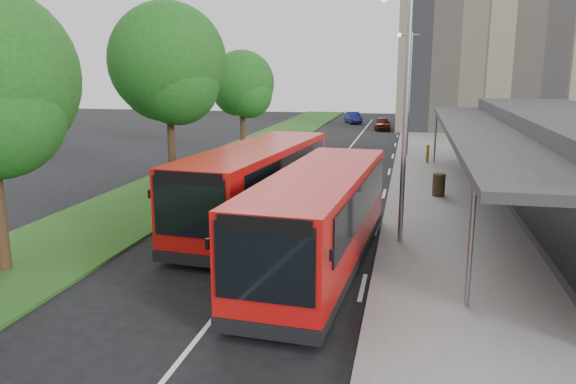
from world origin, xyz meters
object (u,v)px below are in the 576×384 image
(bus_second, at_px, (257,186))
(car_far, at_px, (353,118))
(lamp_post_near, at_px, (403,104))
(car_near, at_px, (382,123))
(tree_mid, at_px, (168,69))
(lamp_post_far, at_px, (408,86))
(tree_far, at_px, (242,87))
(bollard, at_px, (428,154))
(litter_bin, at_px, (439,185))
(bus_main, at_px, (320,220))

(bus_second, distance_m, car_far, 42.02)
(lamp_post_near, relative_size, car_near, 2.16)
(tree_mid, xyz_separation_m, car_far, (5.22, 36.27, -5.17))
(lamp_post_far, xyz_separation_m, car_far, (-5.91, 23.32, -4.11))
(tree_far, relative_size, bollard, 6.51)
(lamp_post_far, bearing_deg, litter_bin, -82.60)
(tree_far, bearing_deg, bus_second, -71.65)
(lamp_post_near, xyz_separation_m, lamp_post_far, (0.00, 20.00, 0.00))
(lamp_post_near, height_order, car_far, lamp_post_near)
(bus_main, bearing_deg, bollard, 83.46)
(litter_bin, bearing_deg, tree_mid, -178.50)
(car_near, bearing_deg, lamp_post_far, -87.08)
(litter_bin, bearing_deg, tree_far, 137.58)
(lamp_post_far, bearing_deg, tree_far, -175.13)
(tree_mid, bearing_deg, bus_second, -44.28)
(bollard, relative_size, car_far, 0.29)
(car_far, bearing_deg, lamp_post_near, -101.31)
(tree_mid, distance_m, bus_second, 9.24)
(lamp_post_near, distance_m, bollard, 17.42)
(tree_far, height_order, lamp_post_far, lamp_post_far)
(litter_bin, bearing_deg, lamp_post_near, -102.51)
(tree_far, relative_size, car_far, 1.92)
(tree_mid, distance_m, car_near, 31.62)
(bollard, bearing_deg, lamp_post_near, -94.65)
(lamp_post_near, distance_m, bus_main, 4.79)
(car_far, bearing_deg, tree_mid, -117.27)
(bus_second, distance_m, litter_bin, 9.22)
(tree_far, relative_size, lamp_post_far, 0.89)
(lamp_post_far, relative_size, bus_main, 0.77)
(tree_mid, height_order, bollard, tree_mid)
(bus_second, bearing_deg, car_near, 91.21)
(bus_second, height_order, car_near, bus_second)
(tree_mid, relative_size, car_far, 2.42)
(bollard, bearing_deg, tree_mid, -141.79)
(bus_main, distance_m, bus_second, 5.08)
(bus_main, xyz_separation_m, bus_second, (-3.03, 4.07, 0.05))
(lamp_post_far, distance_m, litter_bin, 13.35)
(tree_mid, bearing_deg, lamp_post_near, -32.36)
(bus_main, relative_size, litter_bin, 10.21)
(lamp_post_far, xyz_separation_m, bus_main, (-2.21, -22.76, -3.23))
(tree_mid, xyz_separation_m, car_near, (8.71, 29.96, -5.15))
(lamp_post_near, bearing_deg, bus_second, 165.92)
(bus_second, bearing_deg, lamp_post_far, 80.05)
(litter_bin, relative_size, car_near, 0.28)
(lamp_post_near, xyz_separation_m, bollard, (1.37, 16.89, -4.02))
(lamp_post_far, bearing_deg, bollard, -66.13)
(tree_mid, distance_m, litter_bin, 13.76)
(lamp_post_far, distance_m, car_far, 24.40)
(bus_second, height_order, litter_bin, bus_second)
(lamp_post_far, distance_m, bus_main, 23.09)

